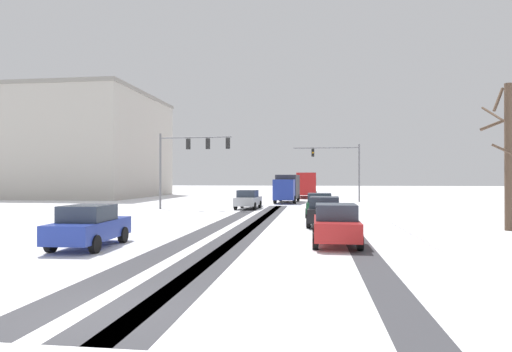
{
  "coord_description": "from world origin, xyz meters",
  "views": [
    {
      "loc": [
        4.1,
        -8.0,
        2.63
      ],
      "look_at": [
        0.0,
        22.52,
        2.8
      ],
      "focal_mm": 30.66,
      "sensor_mm": 36.0,
      "label": 1
    }
  ],
  "objects_px": {
    "car_red_fourth": "(336,224)",
    "car_blue_fifth": "(89,226)",
    "traffic_signal_far_right": "(340,162)",
    "traffic_signal_near_left": "(189,153)",
    "office_building_far_left_block": "(59,146)",
    "car_dark_green_second": "(320,205)",
    "car_black_third": "(324,211)",
    "car_silver_lead": "(248,199)",
    "bare_tree_sidewalk_mid": "(508,150)",
    "box_truck_delivery": "(287,188)",
    "bus_oncoming": "(307,183)"
  },
  "relations": [
    {
      "from": "traffic_signal_far_right",
      "to": "car_red_fourth",
      "type": "distance_m",
      "value": 32.86
    },
    {
      "from": "car_blue_fifth",
      "to": "bus_oncoming",
      "type": "xyz_separation_m",
      "value": [
        7.41,
        45.79,
        1.18
      ]
    },
    {
      "from": "car_black_third",
      "to": "bus_oncoming",
      "type": "height_order",
      "value": "bus_oncoming"
    },
    {
      "from": "bus_oncoming",
      "to": "bare_tree_sidewalk_mid",
      "type": "height_order",
      "value": "bare_tree_sidewalk_mid"
    },
    {
      "from": "traffic_signal_far_right",
      "to": "car_blue_fifth",
      "type": "height_order",
      "value": "traffic_signal_far_right"
    },
    {
      "from": "car_red_fourth",
      "to": "box_truck_delivery",
      "type": "distance_m",
      "value": 30.41
    },
    {
      "from": "car_blue_fifth",
      "to": "bare_tree_sidewalk_mid",
      "type": "xyz_separation_m",
      "value": [
        18.18,
        7.91,
        3.22
      ]
    },
    {
      "from": "traffic_signal_far_right",
      "to": "car_black_third",
      "type": "xyz_separation_m",
      "value": [
        -2.31,
        -25.71,
        -3.69
      ]
    },
    {
      "from": "car_red_fourth",
      "to": "office_building_far_left_block",
      "type": "height_order",
      "value": "office_building_far_left_block"
    },
    {
      "from": "bus_oncoming",
      "to": "office_building_far_left_block",
      "type": "relative_size",
      "value": 0.4
    },
    {
      "from": "traffic_signal_near_left",
      "to": "car_silver_lead",
      "type": "distance_m",
      "value": 6.46
    },
    {
      "from": "bare_tree_sidewalk_mid",
      "to": "traffic_signal_far_right",
      "type": "bearing_deg",
      "value": 104.38
    },
    {
      "from": "car_red_fourth",
      "to": "car_silver_lead",
      "type": "bearing_deg",
      "value": 108.33
    },
    {
      "from": "car_blue_fifth",
      "to": "office_building_far_left_block",
      "type": "height_order",
      "value": "office_building_far_left_block"
    },
    {
      "from": "car_black_third",
      "to": "bus_oncoming",
      "type": "relative_size",
      "value": 0.38
    },
    {
      "from": "car_dark_green_second",
      "to": "office_building_far_left_block",
      "type": "height_order",
      "value": "office_building_far_left_block"
    },
    {
      "from": "car_black_third",
      "to": "box_truck_delivery",
      "type": "relative_size",
      "value": 0.56
    },
    {
      "from": "box_truck_delivery",
      "to": "car_black_third",
      "type": "bearing_deg",
      "value": -81.41
    },
    {
      "from": "box_truck_delivery",
      "to": "office_building_far_left_block",
      "type": "relative_size",
      "value": 0.27
    },
    {
      "from": "box_truck_delivery",
      "to": "bare_tree_sidewalk_mid",
      "type": "relative_size",
      "value": 0.97
    },
    {
      "from": "car_dark_green_second",
      "to": "office_building_far_left_block",
      "type": "bearing_deg",
      "value": 142.37
    },
    {
      "from": "traffic_signal_far_right",
      "to": "box_truck_delivery",
      "type": "height_order",
      "value": "traffic_signal_far_right"
    },
    {
      "from": "traffic_signal_near_left",
      "to": "box_truck_delivery",
      "type": "xyz_separation_m",
      "value": [
        7.65,
        11.7,
        -3.17
      ]
    },
    {
      "from": "car_black_third",
      "to": "bare_tree_sidewalk_mid",
      "type": "relative_size",
      "value": 0.54
    },
    {
      "from": "bus_oncoming",
      "to": "bare_tree_sidewalk_mid",
      "type": "xyz_separation_m",
      "value": [
        10.77,
        -37.88,
        2.05
      ]
    },
    {
      "from": "car_blue_fifth",
      "to": "bus_oncoming",
      "type": "distance_m",
      "value": 46.4
    },
    {
      "from": "car_dark_green_second",
      "to": "bus_oncoming",
      "type": "bearing_deg",
      "value": 92.64
    },
    {
      "from": "car_silver_lead",
      "to": "office_building_far_left_block",
      "type": "distance_m",
      "value": 38.38
    },
    {
      "from": "traffic_signal_near_left",
      "to": "traffic_signal_far_right",
      "type": "xyz_separation_m",
      "value": [
        13.48,
        14.13,
        -0.29
      ]
    },
    {
      "from": "bus_oncoming",
      "to": "car_red_fourth",
      "type": "bearing_deg",
      "value": -87.48
    },
    {
      "from": "car_red_fourth",
      "to": "car_blue_fifth",
      "type": "distance_m",
      "value": 9.53
    },
    {
      "from": "car_red_fourth",
      "to": "bus_oncoming",
      "type": "distance_m",
      "value": 43.92
    },
    {
      "from": "car_red_fourth",
      "to": "bus_oncoming",
      "type": "xyz_separation_m",
      "value": [
        -1.93,
        43.87,
        1.18
      ]
    },
    {
      "from": "bare_tree_sidewalk_mid",
      "to": "traffic_signal_near_left",
      "type": "bearing_deg",
      "value": 148.43
    },
    {
      "from": "car_silver_lead",
      "to": "car_blue_fifth",
      "type": "relative_size",
      "value": 1.0
    },
    {
      "from": "box_truck_delivery",
      "to": "traffic_signal_far_right",
      "type": "bearing_deg",
      "value": 22.65
    },
    {
      "from": "traffic_signal_near_left",
      "to": "bus_oncoming",
      "type": "distance_m",
      "value": 27.28
    },
    {
      "from": "traffic_signal_far_right",
      "to": "bus_oncoming",
      "type": "xyz_separation_m",
      "value": [
        -3.95,
        11.28,
        -2.52
      ]
    },
    {
      "from": "traffic_signal_far_right",
      "to": "traffic_signal_near_left",
      "type": "bearing_deg",
      "value": -133.64
    },
    {
      "from": "traffic_signal_near_left",
      "to": "box_truck_delivery",
      "type": "bearing_deg",
      "value": 56.83
    },
    {
      "from": "office_building_far_left_block",
      "to": "car_blue_fifth",
      "type": "bearing_deg",
      "value": -56.88
    },
    {
      "from": "traffic_signal_far_right",
      "to": "box_truck_delivery",
      "type": "relative_size",
      "value": 1.0
    },
    {
      "from": "bus_oncoming",
      "to": "office_building_far_left_block",
      "type": "xyz_separation_m",
      "value": [
        -35.65,
        -2.51,
        5.3
      ]
    },
    {
      "from": "office_building_far_left_block",
      "to": "car_dark_green_second",
      "type": "bearing_deg",
      "value": -37.63
    },
    {
      "from": "box_truck_delivery",
      "to": "office_building_far_left_block",
      "type": "distance_m",
      "value": 36.03
    },
    {
      "from": "car_black_third",
      "to": "traffic_signal_near_left",
      "type": "bearing_deg",
      "value": 133.97
    },
    {
      "from": "traffic_signal_near_left",
      "to": "car_dark_green_second",
      "type": "xyz_separation_m",
      "value": [
        10.96,
        -5.69,
        -3.99
      ]
    },
    {
      "from": "car_blue_fifth",
      "to": "car_silver_lead",
      "type": "bearing_deg",
      "value": 82.64
    },
    {
      "from": "car_black_third",
      "to": "car_silver_lead",
      "type": "bearing_deg",
      "value": 115.92
    },
    {
      "from": "traffic_signal_far_right",
      "to": "car_black_third",
      "type": "relative_size",
      "value": 1.79
    }
  ]
}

